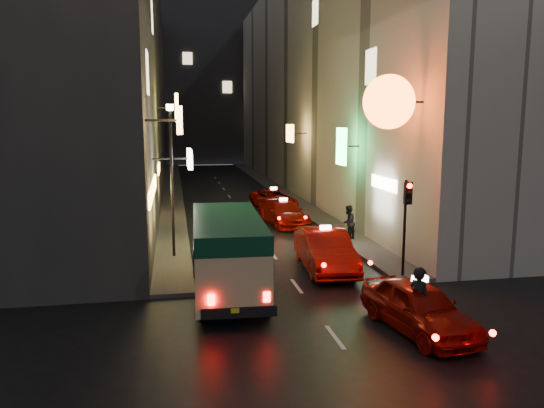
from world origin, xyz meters
TOP-DOWN VIEW (x-y plane):
  - building_left at (-8.00, 33.99)m, footprint 7.66×52.00m
  - building_right at (8.00, 33.99)m, footprint 8.31×52.00m
  - building_far at (0.00, 66.00)m, footprint 30.00×10.00m
  - sidewalk_left at (-4.25, 34.00)m, footprint 1.50×52.00m
  - sidewalk_right at (4.25, 34.00)m, footprint 1.50×52.00m
  - minibus at (-2.46, 7.95)m, footprint 2.39×6.23m
  - taxi_near at (2.37, 4.00)m, footprint 2.90×5.38m
  - taxi_second at (1.55, 10.30)m, footprint 2.72×5.94m
  - taxi_third at (1.80, 19.38)m, footprint 2.71×5.16m
  - taxi_far at (2.26, 24.72)m, footprint 2.64×4.93m
  - pedestrian_crossing at (2.27, 3.78)m, footprint 0.71×0.83m
  - pedestrian_sidewalk at (3.93, 14.61)m, footprint 0.81×0.80m
  - traffic_light at (4.00, 8.47)m, footprint 0.26×0.43m
  - lamp_post at (-4.20, 13.00)m, footprint 0.28×0.28m

SIDE VIEW (x-z plane):
  - sidewalk_left at x=-4.25m, z-range 0.00..0.15m
  - sidewalk_right at x=4.25m, z-range 0.00..0.15m
  - taxi_far at x=2.26m, z-range -0.08..1.58m
  - taxi_third at x=1.80m, z-range -0.08..1.65m
  - taxi_near at x=2.37m, z-range -0.08..1.71m
  - taxi_second at x=1.55m, z-range -0.08..1.93m
  - pedestrian_crossing at x=2.27m, z-range 0.00..2.14m
  - pedestrian_sidewalk at x=3.93m, z-range 0.15..2.00m
  - minibus at x=-2.46m, z-range 0.35..3.00m
  - traffic_light at x=4.00m, z-range 0.94..4.44m
  - lamp_post at x=-4.20m, z-range 0.61..6.84m
  - building_left at x=-8.00m, z-range 0.00..18.00m
  - building_right at x=8.00m, z-range 0.00..18.00m
  - building_far at x=0.00m, z-range 0.00..22.00m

